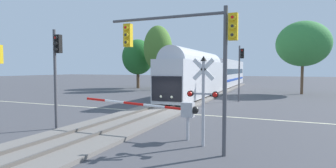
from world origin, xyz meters
TOP-DOWN VIEW (x-y plane):
  - ground_plane at (0.00, 0.00)m, footprint 220.00×220.00m
  - road_centre_stripe at (0.00, 0.00)m, footprint 44.00×0.20m
  - railway_track at (0.00, 0.00)m, footprint 4.40×80.00m
  - commuter_train at (0.00, 20.90)m, footprint 3.04×40.96m
  - crossing_gate_near at (4.02, -6.83)m, footprint 6.44×0.40m
  - crossing_signal_mast at (5.74, -7.55)m, footprint 1.36×0.44m
  - traffic_signal_median at (-2.64, -7.46)m, footprint 0.53×0.38m
  - traffic_signal_far_side at (5.17, 9.18)m, footprint 0.53×0.38m
  - traffic_signal_near_right at (5.38, -8.50)m, footprint 5.45×0.38m
  - pine_left_background at (-13.88, 21.97)m, footprint 5.45×5.45m
  - oak_far_right at (11.71, 20.63)m, footprint 6.80×6.80m
  - oak_behind_train at (-8.88, 19.47)m, footprint 4.49×4.49m

SIDE VIEW (x-z plane):
  - ground_plane at x=0.00m, z-range 0.00..0.00m
  - road_centre_stripe at x=0.00m, z-range 0.00..0.01m
  - railway_track at x=0.00m, z-range -0.06..0.26m
  - crossing_gate_near at x=4.02m, z-range 0.53..2.33m
  - crossing_signal_mast at x=5.74m, z-range 0.44..4.37m
  - commuter_train at x=0.00m, z-range 0.20..5.36m
  - traffic_signal_median at x=-2.64m, z-range 0.94..6.49m
  - traffic_signal_far_side at x=5.17m, z-range 0.97..6.71m
  - traffic_signal_near_right at x=5.38m, z-range 1.49..7.23m
  - pine_left_background at x=-13.88m, z-range 1.17..9.66m
  - oak_behind_train at x=-8.88m, z-range 1.51..11.69m
  - oak_far_right at x=11.71m, z-range 1.85..11.51m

